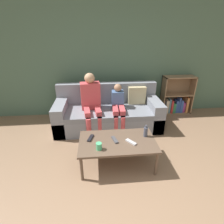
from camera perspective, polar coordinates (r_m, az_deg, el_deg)
name	(u,v)px	position (r m, az deg, el deg)	size (l,w,h in m)	color
wall_back	(104,57)	(3.91, -2.47, 17.60)	(12.00, 0.06, 2.60)	#4C6B56
couch	(108,113)	(3.57, -1.16, -0.36)	(2.06, 0.87, 0.83)	gray
bookshelf	(175,99)	(4.42, 20.00, 3.94)	(0.70, 0.28, 0.88)	#8E7051
coffee_table	(117,143)	(2.52, 1.78, -10.09)	(1.08, 0.63, 0.41)	brown
person_adult	(91,99)	(3.35, -6.86, 4.26)	(0.40, 0.64, 1.11)	#C6474C
person_child	(118,106)	(3.37, 2.03, 2.12)	(0.25, 0.61, 0.89)	#C6474C
cup_near	(99,146)	(2.32, -4.29, -11.08)	(0.08, 0.08, 0.10)	#4CB77A
tv_remote_0	(115,140)	(2.50, 0.89, -9.04)	(0.09, 0.18, 0.02)	#47474C
tv_remote_1	(91,138)	(2.56, -7.01, -8.43)	(0.10, 0.18, 0.02)	black
tv_remote_2	(131,142)	(2.47, 6.22, -9.70)	(0.14, 0.16, 0.02)	#B7B7BC
bottle	(146,132)	(2.60, 10.93, -6.33)	(0.06, 0.06, 0.18)	#424756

